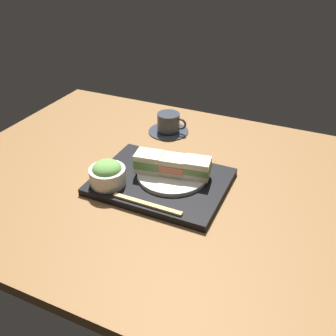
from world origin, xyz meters
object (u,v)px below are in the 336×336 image
sandwich_plate (172,175)px  salad_bowl (107,173)px  chopsticks_pair (146,204)px  coffee_cup (169,124)px  sandwich_far (197,168)px  sandwich_middle (172,165)px  sandwich_near (149,162)px

sandwich_plate → salad_bowl: size_ratio=2.00×
chopsticks_pair → coffee_cup: bearing=106.7°
sandwich_far → coffee_cup: sandwich_far is taller
sandwich_plate → sandwich_middle: 3.32cm
sandwich_near → coffee_cup: 31.58cm
sandwich_far → salad_bowl: salad_bowl is taller
sandwich_plate → sandwich_far: bearing=11.6°
sandwich_middle → chopsticks_pair: size_ratio=0.43×
sandwich_far → salad_bowl: size_ratio=0.85×
sandwich_far → coffee_cup: bearing=127.4°
sandwich_plate → sandwich_far: 7.82cm
sandwich_near → sandwich_middle: (6.93, 1.42, -0.18)cm
sandwich_plate → sandwich_middle: sandwich_middle is taller
sandwich_plate → sandwich_far: size_ratio=2.36×
sandwich_plate → salad_bowl: (-15.27, -10.70, 2.74)cm
sandwich_middle → salad_bowl: bearing=-145.0°
chopsticks_pair → coffee_cup: coffee_cup is taller
sandwich_plate → salad_bowl: salad_bowl is taller
salad_bowl → sandwich_middle: bearing=35.0°
sandwich_plate → sandwich_far: sandwich_far is taller
sandwich_near → salad_bowl: 12.50cm
sandwich_plate → chopsticks_pair: bearing=-93.6°
sandwich_far → chopsticks_pair: (-7.87, -16.59, -3.59)cm
salad_bowl → chopsticks_pair: size_ratio=0.51×
sandwich_plate → coffee_cup: 32.44cm
coffee_cup → sandwich_middle: bearing=-63.9°
salad_bowl → chopsticks_pair: salad_bowl is taller
sandwich_far → sandwich_middle: bearing=-168.4°
salad_bowl → sandwich_far: bearing=28.6°
sandwich_plate → sandwich_near: sandwich_near is taller
sandwich_near → sandwich_middle: size_ratio=0.97×
sandwich_middle → coffee_cup: 32.57cm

